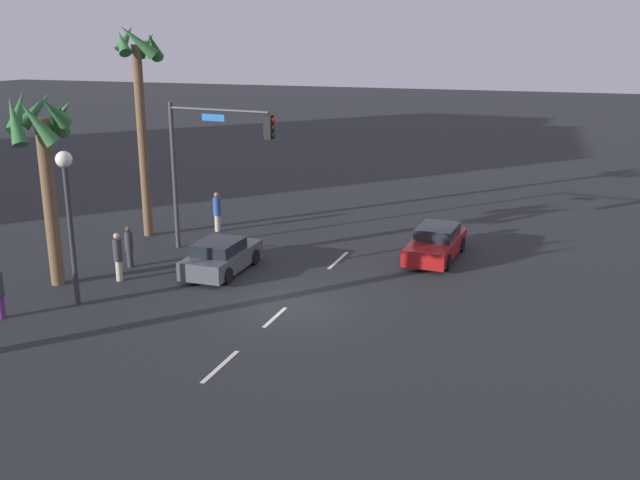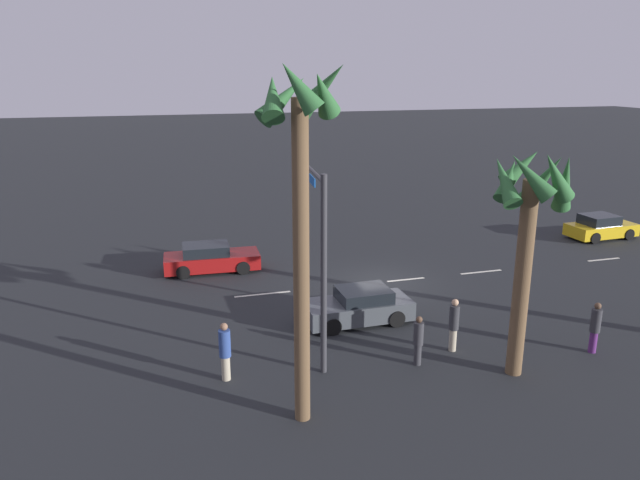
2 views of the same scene
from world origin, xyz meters
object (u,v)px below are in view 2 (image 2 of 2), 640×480
Objects in this scene: pedestrian_3 at (225,350)px; streetlamp at (526,237)px; pedestrian_2 at (418,339)px; car_1 at (601,227)px; car_2 at (359,307)px; palm_tree_0 at (530,211)px; traffic_signal at (315,228)px; car_0 at (211,259)px; pedestrian_0 at (595,326)px; palm_tree_2 at (301,170)px; pedestrian_1 at (454,323)px.

streetlamp is at bearing 179.64° from pedestrian_3.
streetlamp is 3.17× the size of pedestrian_2.
car_2 is (17.40, 7.40, -0.01)m from car_1.
palm_tree_0 reaches higher than pedestrian_3.
traffic_signal reaches higher than pedestrian_2.
car_0 is at bearing -57.99° from car_2.
streetlamp is (12.50, 10.53, 3.22)m from car_1.
palm_tree_0 is (3.43, 0.55, 4.37)m from pedestrian_0.
car_2 is 2.14× the size of pedestrian_3.
pedestrian_0 is (-9.10, 2.91, -3.40)m from traffic_signal.
traffic_signal is (2.23, 1.75, 3.73)m from car_2.
palm_tree_0 is at bearing -175.93° from palm_tree_2.
palm_tree_2 reaches higher than car_0.
pedestrian_0 is at bearing 162.45° from pedestrian_1.
pedestrian_0 reaches higher than car_1.
traffic_signal is at bearing -10.98° from streetlamp.
palm_tree_0 is at bearing 122.59° from car_0.
palm_tree_0 reaches higher than traffic_signal.
car_0 is at bearing -74.77° from traffic_signal.
pedestrian_3 reaches higher than car_0.
streetlamp reaches higher than pedestrian_1.
pedestrian_3 reaches higher than car_2.
pedestrian_0 is at bearing -170.81° from palm_tree_0.
traffic_signal is (-2.57, 9.43, 3.73)m from car_0.
traffic_signal is 3.38× the size of pedestrian_1.
streetlamp is 9.49m from palm_tree_2.
car_0 is 0.71× the size of traffic_signal.
car_0 is 0.47× the size of palm_tree_2.
pedestrian_0 is 6.23m from pedestrian_2.
palm_tree_2 is (4.38, 1.90, 6.06)m from pedestrian_2.
car_2 is (-4.80, 7.68, -0.00)m from car_0.
car_2 is 6.65m from streetlamp.
car_0 is at bearing -93.68° from pedestrian_3.
streetlamp is 5.18m from pedestrian_2.
palm_tree_0 is at bearing 166.50° from pedestrian_3.
pedestrian_0 is at bearing 133.41° from car_0.
streetlamp is 3.81m from pedestrian_0.
pedestrian_1 is at bearing -159.39° from pedestrian_2.
car_1 is 2.33× the size of pedestrian_2.
pedestrian_0 is 0.25× the size of palm_tree_0.
palm_tree_2 reaches higher than pedestrian_1.
palm_tree_0 is at bearing 9.19° from pedestrian_0.
car_2 is at bearing -141.95° from traffic_signal.
car_2 is 8.30m from pedestrian_0.
car_1 is 0.97× the size of car_2.
pedestrian_3 reaches higher than car_1.
pedestrian_0 is 5.58m from palm_tree_0.
palm_tree_2 is at bearing 4.07° from palm_tree_0.
car_1 is (-22.20, 0.28, 0.01)m from car_0.
traffic_signal is at bearing 24.98° from car_1.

